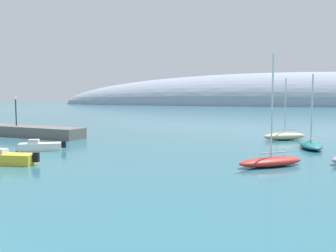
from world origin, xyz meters
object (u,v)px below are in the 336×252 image
(motorboat_white_alongside_breakwater, at_px, (40,146))
(motorboat_yellow_outer, at_px, (7,158))
(harbor_lamp_post, at_px, (16,108))
(sailboat_red_end_of_line, at_px, (271,161))
(sailboat_teal_outer_mooring, at_px, (311,144))
(sailboat_sand_mid_mooring, at_px, (284,136))

(motorboat_white_alongside_breakwater, distance_m, motorboat_yellow_outer, 7.53)
(harbor_lamp_post, bearing_deg, sailboat_red_end_of_line, -19.82)
(sailboat_teal_outer_mooring, distance_m, motorboat_white_alongside_breakwater, 28.94)
(sailboat_red_end_of_line, height_order, harbor_lamp_post, sailboat_red_end_of_line)
(harbor_lamp_post, bearing_deg, motorboat_white_alongside_breakwater, -42.04)
(sailboat_sand_mid_mooring, bearing_deg, motorboat_white_alongside_breakwater, 2.52)
(harbor_lamp_post, bearing_deg, sailboat_teal_outer_mooring, -1.70)
(motorboat_white_alongside_breakwater, bearing_deg, motorboat_yellow_outer, 77.40)
(sailboat_teal_outer_mooring, relative_size, motorboat_yellow_outer, 1.51)
(sailboat_sand_mid_mooring, xyz_separation_m, sailboat_teal_outer_mooring, (2.67, -7.30, -0.09))
(sailboat_teal_outer_mooring, distance_m, harbor_lamp_post, 39.71)
(sailboat_sand_mid_mooring, distance_m, motorboat_white_alongside_breakwater, 29.98)
(motorboat_white_alongside_breakwater, relative_size, harbor_lamp_post, 1.11)
(sailboat_sand_mid_mooring, distance_m, harbor_lamp_post, 37.53)
(motorboat_yellow_outer, height_order, harbor_lamp_post, harbor_lamp_post)
(sailboat_sand_mid_mooring, xyz_separation_m, motorboat_white_alongside_breakwater, (-24.50, -17.28, -0.11))
(sailboat_red_end_of_line, xyz_separation_m, motorboat_yellow_outer, (-21.21, -5.52, 0.02))
(motorboat_white_alongside_breakwater, xyz_separation_m, motorboat_yellow_outer, (2.10, -7.23, 0.04))
(motorboat_white_alongside_breakwater, height_order, harbor_lamp_post, harbor_lamp_post)
(sailboat_red_end_of_line, distance_m, motorboat_white_alongside_breakwater, 23.37)
(sailboat_red_end_of_line, bearing_deg, sailboat_sand_mid_mooring, -132.98)
(sailboat_sand_mid_mooring, relative_size, motorboat_white_alongside_breakwater, 1.75)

